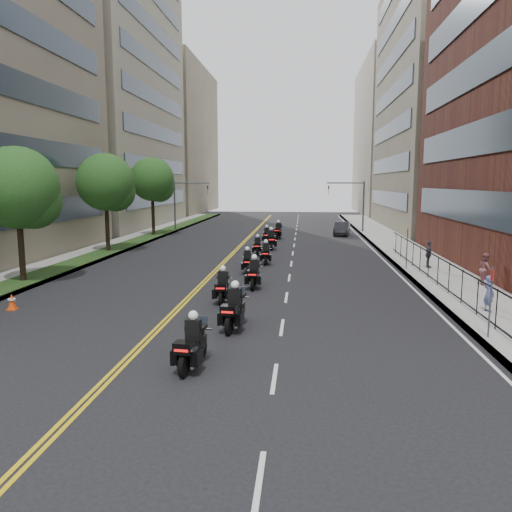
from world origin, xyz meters
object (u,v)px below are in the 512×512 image
Objects in this scene: motorcycle_5 at (266,254)px; motorcycle_8 at (267,236)px; motorcycle_2 at (223,288)px; pedestrian_c at (429,254)px; motorcycle_6 at (257,247)px; motorcycle_9 at (278,231)px; motorcycle_7 at (271,241)px; pedestrian_b at (486,269)px; traffic_cone at (12,302)px; motorcycle_0 at (192,346)px; motorcycle_3 at (254,275)px; motorcycle_1 at (234,310)px; parked_sedan at (342,229)px; motorcycle_4 at (247,263)px; pedestrian_a at (489,293)px.

motorcycle_8 reaches higher than motorcycle_5.
pedestrian_c reaches higher than motorcycle_2.
motorcycle_9 is (1.02, 11.09, 0.09)m from motorcycle_6.
motorcycle_7 reaches higher than pedestrian_c.
pedestrian_b is 23.07m from traffic_cone.
motorcycle_6 is (-0.19, 23.33, -0.05)m from motorcycle_0.
motorcycle_3 reaches higher than motorcycle_5.
motorcycle_0 is at bearing -93.18° from motorcycle_3.
motorcycle_3 is 0.95× the size of motorcycle_7.
pedestrian_c is at bearing 64.29° from motorcycle_0.
motorcycle_1 reaches higher than motorcycle_5.
motorcycle_1 reaches higher than motorcycle_6.
traffic_cone is at bearing 153.21° from motorcycle_0.
motorcycle_6 is 16.75m from pedestrian_b.
motorcycle_5 is 15.19m from motorcycle_9.
motorcycle_2 is 1.02× the size of motorcycle_8.
motorcycle_1 reaches higher than motorcycle_9.
parked_sedan is (6.56, 26.93, -0.01)m from motorcycle_3.
motorcycle_0 is 1.38× the size of pedestrian_b.
motorcycle_3 is at bearing -94.91° from parked_sedan.
motorcycle_7 is at bearing 96.49° from motorcycle_1.
motorcycle_0 is 3.28× the size of traffic_cone.
motorcycle_3 is at bearing -87.31° from motorcycle_8.
motorcycle_4 is at bearing -106.44° from motorcycle_5.
motorcycle_2 is at bearing -98.44° from motorcycle_4.
motorcycle_3 reaches higher than traffic_cone.
motorcycle_8 reaches higher than traffic_cone.
motorcycle_9 is 1.46× the size of pedestrian_b.
motorcycle_5 is at bearing -94.48° from motorcycle_7.
pedestrian_b is at bearing -36.13° from pedestrian_a.
motorcycle_1 reaches higher than motorcycle_4.
motorcycle_8 is 3.71m from motorcycle_9.
motorcycle_3 reaches higher than motorcycle_6.
motorcycle_0 is 1.02× the size of motorcycle_2.
traffic_cone is at bearing -168.53° from motorcycle_2.
motorcycle_9 reaches higher than traffic_cone.
motorcycle_5 is 1.05× the size of motorcycle_6.
motorcycle_2 is 7.61m from motorcycle_4.
pedestrian_c is (10.26, -16.56, 0.28)m from motorcycle_9.
pedestrian_a is at bearing -64.76° from motorcycle_8.
pedestrian_c is (10.34, -1.37, 0.34)m from motorcycle_5.
motorcycle_8 is at bearing 86.32° from motorcycle_6.
motorcycle_5 is (1.17, 11.00, -0.01)m from motorcycle_2.
parked_sedan is 36.40m from traffic_cone.
motorcycle_4 is at bearing 101.32° from motorcycle_3.
motorcycle_6 is at bearing 62.26° from traffic_cone.
motorcycle_6 is at bearing -88.87° from motorcycle_9.
parked_sedan reaches higher than traffic_cone.
motorcycle_9 is at bearing 90.10° from motorcycle_3.
motorcycle_5 is 10.44m from pedestrian_c.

